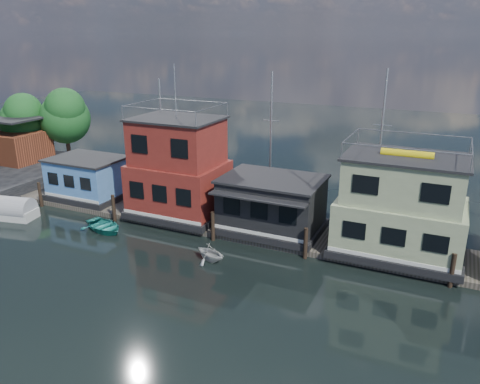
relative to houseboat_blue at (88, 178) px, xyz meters
The scene contains 12 objects.
ground 21.75m from the houseboat_blue, 33.69° to the right, with size 160.00×160.00×0.00m, color black.
dock 18.11m from the houseboat_blue, ahead, with size 48.00×5.00×0.40m, color #595147.
houseboat_blue is the anchor object (origin of this frame).
houseboat_red 9.69m from the houseboat_blue, ahead, with size 7.40×5.90×11.86m.
houseboat_dark 17.50m from the houseboat_blue, ahead, with size 7.40×6.10×4.06m.
houseboat_green 26.53m from the houseboat_blue, ahead, with size 8.40×5.90×7.03m.
pilings 17.92m from the houseboat_blue, ahead, with size 42.28×0.28×2.20m.
background_masts 23.77m from the houseboat_blue, 14.77° to the left, with size 36.40×0.16×12.00m.
shore 13.32m from the houseboat_blue, 163.07° to the left, with size 12.40×15.72×8.24m.
dinghy_white 16.49m from the houseboat_blue, 20.62° to the right, with size 2.00×2.32×1.22m, color beige.
dinghy_teal 7.60m from the houseboat_blue, 40.33° to the right, with size 2.70×3.78×0.78m, color #238178.
tarp_runabout 7.02m from the houseboat_blue, 120.34° to the right, with size 5.06×2.82×1.94m.
Camera 1 is at (10.92, -18.43, 14.36)m, focal length 35.00 mm.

